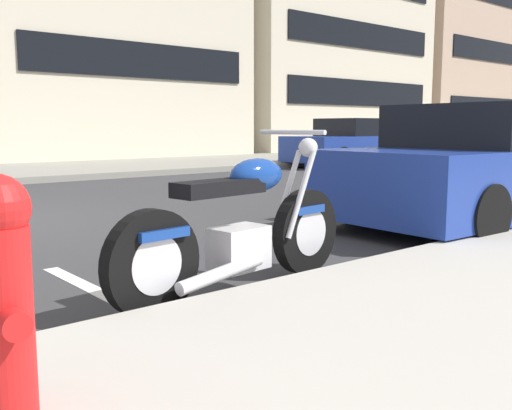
{
  "coord_description": "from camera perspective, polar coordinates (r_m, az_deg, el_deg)",
  "views": [
    {
      "loc": [
        -1.71,
        -7.43,
        1.16
      ],
      "look_at": [
        0.83,
        -4.42,
        0.62
      ],
      "focal_mm": 40.84,
      "sensor_mm": 36.0,
      "label": 1
    }
  ],
  "objects": [
    {
      "name": "parked_car_mid_block",
      "position": [
        7.63,
        21.83,
        3.43
      ],
      "size": [
        4.46,
        2.01,
        1.41
      ],
      "rotation": [
        0.0,
        0.0,
        -0.04
      ],
      "color": "navy",
      "rests_on": "ground"
    },
    {
      "name": "townhouse_corner_block",
      "position": [
        38.95,
        15.92,
        13.02
      ],
      "size": [
        11.53,
        10.3,
        9.92
      ],
      "color": "tan",
      "rests_on": "ground"
    },
    {
      "name": "sidewalk_far_curb",
      "position": [
        19.92,
        3.41,
        4.57
      ],
      "size": [
        120.0,
        5.0,
        0.14
      ],
      "primitive_type": "cube",
      "color": "gray",
      "rests_on": "ground"
    },
    {
      "name": "parking_stall_stripe",
      "position": [
        4.1,
        -13.99,
        -8.85
      ],
      "size": [
        0.12,
        2.2,
        0.01
      ],
      "primitive_type": "cube",
      "color": "silver",
      "rests_on": "ground"
    },
    {
      "name": "townhouse_far_uphill",
      "position": [
        29.76,
        3.29,
        16.87
      ],
      "size": [
        10.64,
        9.38,
        11.8
      ],
      "color": "beige",
      "rests_on": "ground"
    },
    {
      "name": "car_opposite_curb",
      "position": [
        17.63,
        9.84,
        5.99
      ],
      "size": [
        4.55,
        1.91,
        1.39
      ],
      "rotation": [
        0.0,
        0.0,
        3.13
      ],
      "color": "navy",
      "rests_on": "ground"
    },
    {
      "name": "parked_motorcycle",
      "position": [
        4.05,
        -1.46,
        -2.51
      ],
      "size": [
        2.15,
        0.63,
        1.13
      ],
      "rotation": [
        0.0,
        0.0,
        0.11
      ],
      "color": "black",
      "rests_on": "ground"
    }
  ]
}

